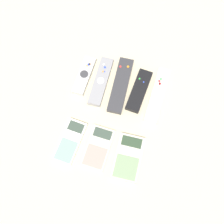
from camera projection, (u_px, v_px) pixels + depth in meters
ground_plane at (110, 121)px, 1.10m from camera, size 3.00×3.00×0.00m
remote_0 at (84, 76)px, 1.15m from camera, size 0.05×0.15×0.02m
remote_1 at (101, 81)px, 1.14m from camera, size 0.05×0.19×0.02m
remote_2 at (120, 85)px, 1.14m from camera, size 0.07×0.22×0.02m
remote_3 at (139, 91)px, 1.13m from camera, size 0.06×0.17×0.02m
remote_4 at (157, 95)px, 1.13m from camera, size 0.05×0.21×0.02m
calculator_0 at (70, 141)px, 1.07m from camera, size 0.08×0.16×0.02m
calculator_1 at (98, 147)px, 1.07m from camera, size 0.08×0.15×0.01m
calculator_2 at (128, 157)px, 1.05m from camera, size 0.09×0.16×0.02m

